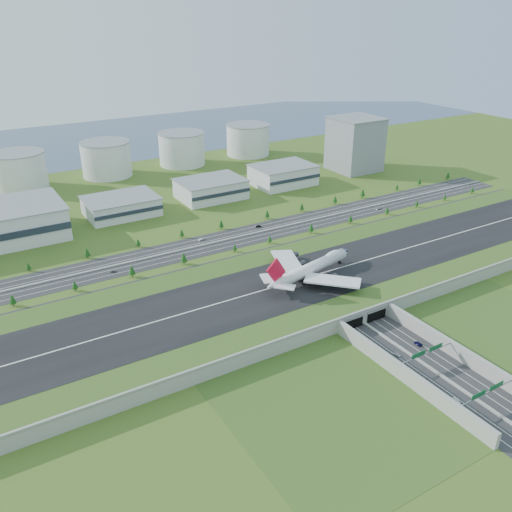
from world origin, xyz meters
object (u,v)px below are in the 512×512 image
car_6 (379,208)px  car_0 (397,355)px  car_2 (418,344)px  fuel_tank_a (19,171)px  car_5 (258,226)px  car_7 (201,239)px  car_1 (456,401)px  car_4 (113,271)px  office_tower (355,144)px  boeing_747 (311,268)px

car_6 → car_0: bearing=139.8°
car_0 → car_2: size_ratio=0.82×
fuel_tank_a → car_5: (144.47, -204.94, -16.63)m
car_5 → car_7: bearing=-82.2°
car_1 → car_4: 227.28m
fuel_tank_a → car_1: fuel_tank_a is taller
car_6 → car_1: bearing=145.2°
office_tower → boeing_747: (-201.71, -195.89, -12.80)m
boeing_747 → car_6: (138.62, 87.20, -13.76)m
office_tower → car_1: size_ratio=12.65×
fuel_tank_a → car_6: (256.90, -223.69, -16.56)m
office_tower → car_2: size_ratio=11.44×
car_7 → boeing_747: bearing=-0.6°
office_tower → car_2: bearing=-124.5°
car_0 → car_1: 39.76m
car_4 → car_6: (237.69, 0.28, 0.15)m
boeing_747 → car_4: (-99.08, 86.92, -13.91)m
car_2 → car_4: car_2 is taller
car_1 → car_2: car_1 is taller
car_1 → car_6: size_ratio=0.74×
car_5 → car_0: bearing=-1.9°
office_tower → fuel_tank_a: office_tower is taller
office_tower → fuel_tank_a: 340.18m
office_tower → car_0: bearing=-126.7°
fuel_tank_a → car_0: 408.62m
fuel_tank_a → boeing_747: fuel_tank_a is taller
fuel_tank_a → office_tower: bearing=-19.8°
fuel_tank_a → car_7: bearing=-65.5°
fuel_tank_a → car_4: size_ratio=12.78×
car_5 → boeing_747: bearing=-6.4°
boeing_747 → car_7: boeing_747 is taller
fuel_tank_a → car_7: (93.36, -205.25, -16.62)m
office_tower → boeing_747: 281.47m
boeing_747 → car_4: 132.53m
car_7 → car_6: bearing=69.7°
car_4 → car_1: bearing=-146.4°
car_4 → car_5: bearing=-71.6°
fuel_tank_a → car_5: bearing=-54.8°
car_2 → car_7: size_ratio=0.92×
office_tower → car_6: bearing=-120.1°
car_4 → car_5: 126.69m
car_2 → car_5: car_5 is taller
car_4 → car_2: bearing=-136.5°
car_1 → office_tower: bearing=65.7°
boeing_747 → car_4: boeing_747 is taller
boeing_747 → car_6: 164.34m
fuel_tank_a → car_1: size_ratio=11.50×
car_2 → car_1: bearing=67.4°
boeing_747 → fuel_tank_a: bearing=98.2°
car_4 → fuel_tank_a: bearing=14.7°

